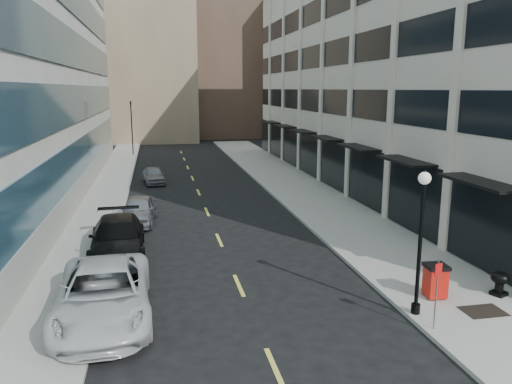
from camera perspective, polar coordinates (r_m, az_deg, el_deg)
name	(u,v)px	position (r m, az deg, el deg)	size (l,w,h in m)	color
sidewalk_right	(323,205)	(32.54, 7.63, -1.49)	(5.00, 80.00, 0.15)	gray
sidewalk_left	(97,216)	(31.03, -17.67, -2.60)	(3.00, 80.00, 0.15)	gray
building_right	(412,69)	(41.95, 17.36, 13.31)	(15.30, 46.50, 18.25)	beige
skyline_tan_near	(144,43)	(78.20, -12.65, 16.26)	(14.00, 18.00, 28.00)	#978263
skyline_brown	(221,27)	(83.20, -3.97, 18.29)	(12.00, 16.00, 34.00)	brown
skyline_tan_far	(84,67)	(88.69, -19.09, 13.40)	(12.00, 14.00, 22.00)	#978263
skyline_stone	(292,72)	(78.79, 4.13, 13.55)	(10.00, 14.00, 20.00)	beige
grate_far	(483,311)	(18.78, 24.52, -12.29)	(1.40, 1.00, 0.01)	black
road_centerline	(212,224)	(28.09, -5.00, -3.70)	(0.15, 68.20, 0.01)	#D8CC4C
traffic_signal	(131,105)	(58.00, -14.13, 9.67)	(0.66, 0.66, 6.98)	black
car_white_van	(104,294)	(17.32, -17.02, -11.08)	(2.98, 6.46, 1.80)	silver
car_black_pickup	(118,238)	(23.48, -15.54, -5.05)	(2.40, 5.89, 1.71)	black
car_silver_sedan	(139,210)	(28.79, -13.26, -2.05)	(1.80, 4.46, 1.52)	gray
car_grey_sedan	(154,175)	(40.75, -11.61, 1.89)	(1.56, 3.89, 1.32)	gray
trash_bin	(435,280)	(19.06, 19.82, -9.41)	(0.81, 0.88, 1.23)	red
lamppost	(421,230)	(16.88, 18.34, -4.17)	(0.41, 0.41, 4.87)	black
sign_post	(437,284)	(16.39, 19.99, -9.84)	(0.27, 0.09, 2.29)	slate
urn_planter	(500,281)	(20.19, 26.09, -9.12)	(0.64, 0.64, 0.88)	black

